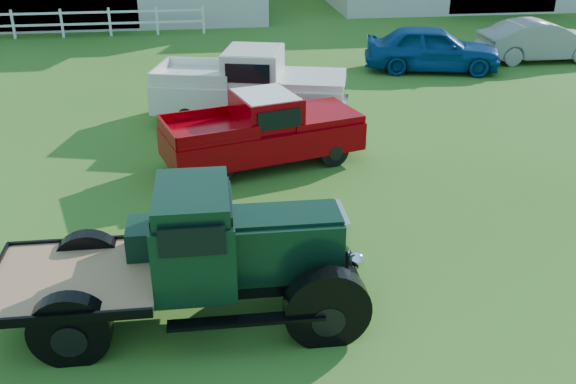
{
  "coord_description": "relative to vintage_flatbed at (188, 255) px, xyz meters",
  "views": [
    {
      "loc": [
        -1.16,
        -8.82,
        5.89
      ],
      "look_at": [
        0.2,
        1.2,
        1.05
      ],
      "focal_mm": 40.0,
      "sensor_mm": 36.0,
      "label": 1
    }
  ],
  "objects": [
    {
      "name": "ground",
      "position": [
        1.52,
        0.73,
        -1.06
      ],
      "size": [
        120.0,
        120.0,
        0.0
      ],
      "primitive_type": "plane",
      "color": "#2E5C14"
    },
    {
      "name": "red_pickup",
      "position": [
        1.64,
        5.7,
        -0.21
      ],
      "size": [
        4.99,
        3.02,
        1.7
      ],
      "primitive_type": null,
      "rotation": [
        0.0,
        0.0,
        0.28
      ],
      "color": "#930007",
      "rests_on": "ground"
    },
    {
      "name": "fence_rail",
      "position": [
        -6.48,
        20.73,
        -0.46
      ],
      "size": [
        14.2,
        0.16,
        1.2
      ],
      "primitive_type": null,
      "color": "white",
      "rests_on": "ground"
    },
    {
      "name": "misc_car_blue",
      "position": [
        8.33,
        13.3,
        -0.27
      ],
      "size": [
        4.92,
        2.81,
        1.58
      ],
      "primitive_type": "imported",
      "rotation": [
        0.0,
        0.0,
        1.35
      ],
      "color": "navy",
      "rests_on": "ground"
    },
    {
      "name": "white_pickup",
      "position": [
        1.61,
        8.8,
        -0.08
      ],
      "size": [
        5.67,
        3.35,
        1.96
      ],
      "primitive_type": null,
      "rotation": [
        0.0,
        0.0,
        -0.26
      ],
      "color": "silver",
      "rests_on": "ground"
    },
    {
      "name": "misc_car_grey",
      "position": [
        12.78,
        14.14,
        -0.32
      ],
      "size": [
        4.47,
        1.56,
        1.47
      ],
      "primitive_type": "imported",
      "rotation": [
        0.0,
        0.0,
        1.57
      ],
      "color": "gray",
      "rests_on": "ground"
    },
    {
      "name": "vintage_flatbed",
      "position": [
        0.0,
        0.0,
        0.0
      ],
      "size": [
        5.36,
        2.18,
        2.11
      ],
      "primitive_type": null,
      "rotation": [
        0.0,
        0.0,
        -0.01
      ],
      "color": "black",
      "rests_on": "ground"
    }
  ]
}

